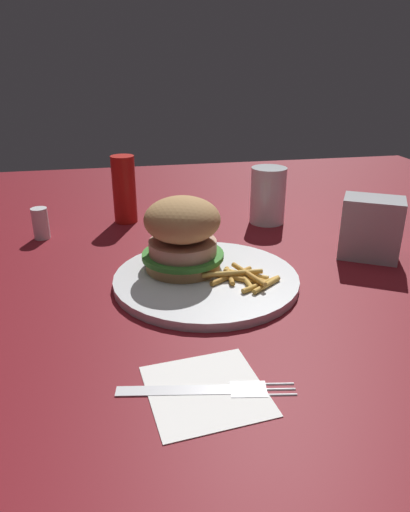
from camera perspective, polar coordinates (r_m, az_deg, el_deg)
ground_plane at (r=0.66m, az=0.30°, el=-3.67°), size 1.60×1.60×0.00m
plate at (r=0.66m, az=-0.00°, el=-2.87°), size 0.26×0.26×0.01m
sandwich at (r=0.66m, az=-2.77°, el=2.75°), size 0.12×0.12×0.11m
fries_pile at (r=0.64m, az=4.65°, el=-2.61°), size 0.11×0.08×0.01m
napkin at (r=0.47m, az=0.12°, el=-16.03°), size 0.12×0.12×0.00m
fork at (r=0.47m, az=0.32°, el=-15.79°), size 0.17×0.05×0.00m
drink_glass at (r=0.90m, az=7.66°, el=6.92°), size 0.07×0.07×0.11m
napkin_dispenser at (r=0.78m, az=19.58°, el=3.23°), size 0.11×0.10×0.10m
ketchup_bottle at (r=0.91m, az=-9.82°, el=8.00°), size 0.04×0.04×0.13m
salt_shaker at (r=0.87m, az=-19.42°, el=3.78°), size 0.03×0.03×0.06m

